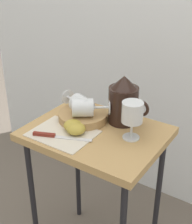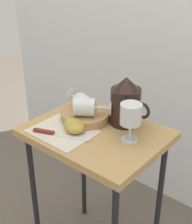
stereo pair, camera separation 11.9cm
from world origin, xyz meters
name	(u,v)px [view 2 (the right image)]	position (x,y,z in m)	size (l,w,h in m)	color
curtain_drape	(177,26)	(0.00, 0.59, 0.99)	(2.40, 0.03, 1.98)	white
table	(96,148)	(0.00, 0.00, 0.60)	(0.52, 0.40, 0.69)	tan
linen_napkin	(63,131)	(-0.09, -0.09, 0.69)	(0.24, 0.19, 0.00)	beige
basket_tray	(85,116)	(-0.09, 0.04, 0.70)	(0.20, 0.20, 0.04)	#AD8451
pitcher	(126,105)	(0.05, 0.12, 0.77)	(0.17, 0.12, 0.20)	black
wine_glass_upright	(131,116)	(0.14, 0.03, 0.78)	(0.08, 0.08, 0.15)	silver
wine_glass_tipped_near	(86,107)	(-0.07, 0.02, 0.76)	(0.16, 0.14, 0.07)	silver
wine_glass_tipped_far	(83,104)	(-0.10, 0.03, 0.76)	(0.16, 0.11, 0.07)	silver
apple_half_left	(73,124)	(-0.07, -0.05, 0.71)	(0.07, 0.07, 0.04)	#B29938
apple_half_right	(75,128)	(-0.05, -0.07, 0.71)	(0.07, 0.07, 0.04)	#B29938
knife	(53,133)	(-0.10, -0.13, 0.69)	(0.21, 0.10, 0.01)	silver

